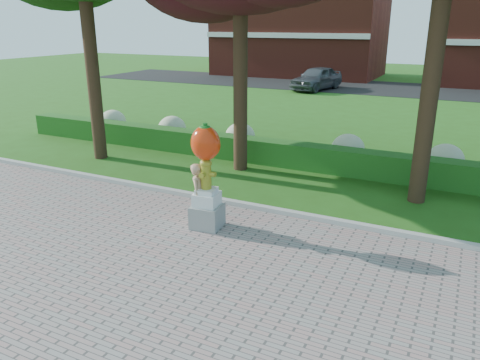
# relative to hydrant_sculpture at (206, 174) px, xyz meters

# --- Properties ---
(ground) EXTENTS (100.00, 100.00, 0.00)m
(ground) POSITION_rel_hydrant_sculpture_xyz_m (0.64, -1.51, -1.33)
(ground) COLOR #275715
(ground) RESTS_ON ground
(curb) EXTENTS (40.00, 0.18, 0.15)m
(curb) POSITION_rel_hydrant_sculpture_xyz_m (0.64, 1.49, -1.26)
(curb) COLOR #ADADA5
(curb) RESTS_ON ground
(lawn_hedge) EXTENTS (24.00, 0.70, 0.80)m
(lawn_hedge) POSITION_rel_hydrant_sculpture_xyz_m (0.64, 5.49, -0.93)
(lawn_hedge) COLOR #224F16
(lawn_hedge) RESTS_ON ground
(hydrangea_row) EXTENTS (20.10, 1.10, 0.99)m
(hydrangea_row) POSITION_rel_hydrant_sculpture_xyz_m (1.21, 6.49, -0.78)
(hydrangea_row) COLOR #B9C294
(hydrangea_row) RESTS_ON ground
(street) EXTENTS (50.00, 8.00, 0.02)m
(street) POSITION_rel_hydrant_sculpture_xyz_m (0.64, 26.49, -1.32)
(street) COLOR black
(street) RESTS_ON ground
(building_left) EXTENTS (14.00, 8.00, 7.00)m
(building_left) POSITION_rel_hydrant_sculpture_xyz_m (-9.36, 32.49, 2.17)
(building_left) COLOR maroon
(building_left) RESTS_ON ground
(hydrant_sculpture) EXTENTS (0.73, 0.73, 2.44)m
(hydrant_sculpture) POSITION_rel_hydrant_sculpture_xyz_m (0.00, 0.00, 0.00)
(hydrant_sculpture) COLOR gray
(hydrant_sculpture) RESTS_ON walkway
(woman) EXTENTS (0.47, 0.61, 1.50)m
(woman) POSITION_rel_hydrant_sculpture_xyz_m (-0.19, -0.02, -0.54)
(woman) COLOR tan
(woman) RESTS_ON walkway
(parked_car) EXTENTS (2.90, 5.01, 1.60)m
(parked_car) POSITION_rel_hydrant_sculpture_xyz_m (-4.82, 23.49, -0.51)
(parked_car) COLOR #464A4F
(parked_car) RESTS_ON street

